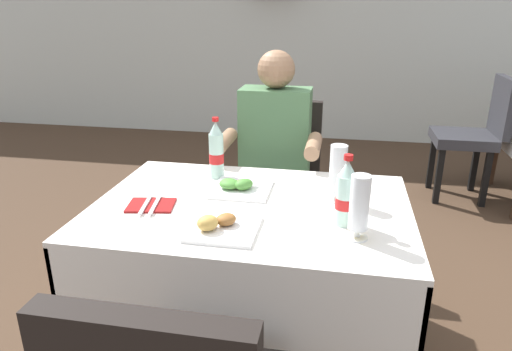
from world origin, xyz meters
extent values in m
cube|color=silver|center=(0.00, 3.84, 1.41)|extent=(11.00, 0.12, 2.82)
cube|color=white|center=(0.04, 0.02, 0.75)|extent=(1.18, 0.83, 0.02)
cube|color=white|center=(0.04, -0.39, 0.58)|extent=(1.18, 0.02, 0.32)
cube|color=white|center=(0.04, 0.43, 0.58)|extent=(1.18, 0.02, 0.32)
cube|color=white|center=(-0.55, 0.02, 0.58)|extent=(0.02, 0.83, 0.32)
cube|color=white|center=(0.62, 0.02, 0.58)|extent=(0.02, 0.83, 0.32)
cube|color=#472D1E|center=(-0.49, -0.34, 0.37)|extent=(0.07, 0.07, 0.74)
cube|color=#472D1E|center=(-0.49, 0.37, 0.37)|extent=(0.07, 0.07, 0.74)
cube|color=#472D1E|center=(0.57, 0.37, 0.37)|extent=(0.07, 0.07, 0.74)
cube|color=black|center=(0.04, 0.73, 0.49)|extent=(0.44, 0.44, 0.08)
cube|color=black|center=(0.04, 0.98, 0.75)|extent=(0.42, 0.06, 0.44)
cube|color=black|center=(-0.13, 0.56, 0.23)|extent=(0.04, 0.04, 0.45)
cube|color=black|center=(0.21, 0.56, 0.23)|extent=(0.04, 0.04, 0.45)
cube|color=black|center=(-0.13, 0.90, 0.23)|extent=(0.04, 0.04, 0.45)
cube|color=black|center=(0.21, 0.90, 0.23)|extent=(0.04, 0.04, 0.45)
cylinder|color=#282D42|center=(-0.06, 0.53, 0.23)|extent=(0.10, 0.10, 0.45)
cylinder|color=#282D42|center=(0.10, 0.53, 0.23)|extent=(0.10, 0.10, 0.45)
cube|color=#282D42|center=(0.02, 0.69, 0.51)|extent=(0.34, 0.36, 0.12)
cube|color=#4C754C|center=(0.02, 0.77, 0.82)|extent=(0.36, 0.20, 0.50)
sphere|color=#997051|center=(0.02, 0.77, 1.17)|extent=(0.19, 0.19, 0.19)
cylinder|color=#997051|center=(-0.20, 0.54, 0.85)|extent=(0.07, 0.26, 0.07)
cylinder|color=#997051|center=(0.23, 0.54, 0.85)|extent=(0.07, 0.26, 0.07)
cube|color=white|center=(-0.01, -0.21, 0.76)|extent=(0.23, 0.23, 0.01)
ellipsoid|color=gold|center=(-0.06, -0.24, 0.80)|extent=(0.10, 0.10, 0.05)
ellipsoid|color=#99602D|center=(-0.01, -0.19, 0.79)|extent=(0.09, 0.09, 0.04)
cube|color=white|center=(-0.03, 0.15, 0.76)|extent=(0.23, 0.23, 0.01)
ellipsoid|color=#4C8E38|center=(-0.08, 0.13, 0.79)|extent=(0.11, 0.11, 0.04)
ellipsoid|color=#B77A38|center=(-0.03, 0.15, 0.78)|extent=(0.07, 0.09, 0.03)
ellipsoid|color=#4C8E38|center=(-0.02, 0.13, 0.79)|extent=(0.10, 0.10, 0.04)
cylinder|color=white|center=(0.35, 0.11, 0.76)|extent=(0.07, 0.07, 0.01)
cylinder|color=white|center=(0.35, 0.11, 0.78)|extent=(0.02, 0.02, 0.03)
cylinder|color=white|center=(0.35, 0.11, 0.89)|extent=(0.06, 0.06, 0.19)
cylinder|color=#C68928|center=(0.35, 0.11, 0.84)|extent=(0.06, 0.06, 0.10)
cylinder|color=white|center=(0.42, -0.19, 0.76)|extent=(0.07, 0.07, 0.01)
cylinder|color=white|center=(0.42, -0.19, 0.78)|extent=(0.02, 0.02, 0.03)
cylinder|color=white|center=(0.42, -0.19, 0.88)|extent=(0.06, 0.06, 0.18)
cylinder|color=gold|center=(0.42, -0.19, 0.83)|extent=(0.06, 0.06, 0.07)
cylinder|color=silver|center=(-0.17, 0.28, 0.86)|extent=(0.06, 0.06, 0.20)
cylinder|color=red|center=(-0.17, 0.28, 0.85)|extent=(0.06, 0.06, 0.04)
cone|color=silver|center=(-0.17, 0.28, 0.98)|extent=(0.06, 0.06, 0.05)
cylinder|color=red|center=(-0.17, 0.28, 1.02)|extent=(0.03, 0.03, 0.02)
cylinder|color=silver|center=(0.38, -0.09, 0.85)|extent=(0.07, 0.07, 0.18)
cylinder|color=red|center=(0.38, -0.09, 0.84)|extent=(0.07, 0.07, 0.04)
cone|color=silver|center=(0.38, -0.09, 0.96)|extent=(0.06, 0.06, 0.05)
cylinder|color=red|center=(0.38, -0.09, 1.00)|extent=(0.03, 0.03, 0.02)
cube|color=maroon|center=(-0.33, -0.07, 0.76)|extent=(0.19, 0.16, 0.01)
cube|color=silver|center=(-0.34, -0.07, 0.77)|extent=(0.05, 0.19, 0.01)
cube|color=silver|center=(-0.31, -0.07, 0.77)|extent=(0.05, 0.19, 0.01)
cube|color=white|center=(1.60, 2.18, 0.58)|extent=(0.02, 0.87, 0.32)
cube|color=#472D1E|center=(1.65, 2.55, 0.37)|extent=(0.07, 0.07, 0.74)
cube|color=#2D2D33|center=(1.29, 2.18, 0.49)|extent=(0.44, 0.44, 0.08)
cube|color=#2D2D33|center=(1.54, 2.18, 0.75)|extent=(0.06, 0.42, 0.44)
cube|color=black|center=(1.12, 2.35, 0.23)|extent=(0.04, 0.04, 0.45)
cube|color=black|center=(1.12, 2.01, 0.23)|extent=(0.04, 0.04, 0.45)
cube|color=black|center=(1.46, 2.35, 0.23)|extent=(0.04, 0.04, 0.45)
cube|color=black|center=(1.46, 2.01, 0.23)|extent=(0.04, 0.04, 0.45)
camera|label=1|loc=(0.35, -1.55, 1.46)|focal=32.44mm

